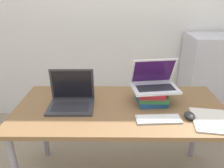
# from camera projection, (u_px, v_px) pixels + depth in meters

# --- Properties ---
(wall_back) EXTENTS (8.00, 0.05, 2.70)m
(wall_back) POSITION_uv_depth(u_px,v_px,m) (119.00, 6.00, 2.38)
(wall_back) COLOR silver
(wall_back) RESTS_ON ground_plane
(desk) EXTENTS (1.54, 0.73, 0.72)m
(desk) POSITION_uv_depth(u_px,v_px,m) (121.00, 115.00, 1.63)
(desk) COLOR brown
(desk) RESTS_ON ground_plane
(laptop_left) EXTENTS (0.33, 0.25, 0.26)m
(laptop_left) POSITION_uv_depth(u_px,v_px,m) (71.00, 99.00, 1.60)
(laptop_left) COLOR #333338
(laptop_left) RESTS_ON desk
(book_stack) EXTENTS (0.23, 0.26, 0.11)m
(book_stack) POSITION_uv_depth(u_px,v_px,m) (151.00, 95.00, 1.65)
(book_stack) COLOR #235693
(book_stack) RESTS_ON desk
(laptop_on_books) EXTENTS (0.36, 0.27, 0.22)m
(laptop_on_books) POSITION_uv_depth(u_px,v_px,m) (154.00, 82.00, 1.63)
(laptop_on_books) COLOR silver
(laptop_on_books) RESTS_ON book_stack
(wireless_keyboard) EXTENTS (0.30, 0.12, 0.01)m
(wireless_keyboard) POSITION_uv_depth(u_px,v_px,m) (158.00, 119.00, 1.43)
(wireless_keyboard) COLOR silver
(wireless_keyboard) RESTS_ON desk
(mouse) EXTENTS (0.07, 0.10, 0.04)m
(mouse) POSITION_uv_depth(u_px,v_px,m) (190.00, 115.00, 1.45)
(mouse) COLOR #2D2D2D
(mouse) RESTS_ON desk
(notepad) EXTENTS (0.28, 0.33, 0.01)m
(notepad) POSITION_uv_depth(u_px,v_px,m) (211.00, 120.00, 1.42)
(notepad) COLOR silver
(notepad) RESTS_ON desk
(mini_fridge) EXTENTS (0.57, 0.48, 1.08)m
(mini_fridge) POSITION_uv_depth(u_px,v_px,m) (209.00, 84.00, 2.44)
(mini_fridge) COLOR silver
(mini_fridge) RESTS_ON ground_plane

